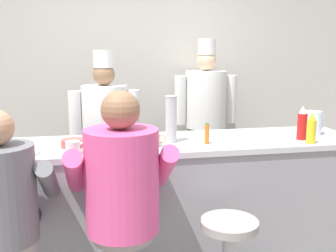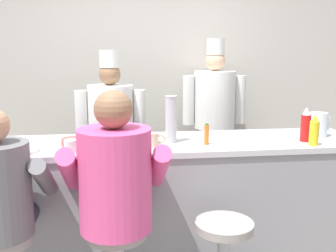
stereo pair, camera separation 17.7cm
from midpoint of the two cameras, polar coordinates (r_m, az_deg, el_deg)
name	(u,v)px [view 2 (the right image)]	position (r m, az deg, el deg)	size (l,w,h in m)	color
wall_back	(150,76)	(4.39, -1.47, 7.22)	(10.00, 0.06, 2.70)	beige
diner_counter	(169,204)	(3.03, 1.85, -11.21)	(2.89, 0.70, 0.97)	gray
ketchup_bottle_red	(306,125)	(3.06, 20.92, 0.06)	(0.07, 0.07, 0.25)	red
mustard_bottle_yellow	(314,131)	(2.95, 22.08, -0.68)	(0.07, 0.07, 0.22)	yellow
hot_sauce_bottle_orange	(207,134)	(2.79, 7.44, -1.22)	(0.03, 0.03, 0.15)	orange
water_pitcher_clear	(318,125)	(3.27, 22.43, 0.19)	(0.16, 0.14, 0.19)	silver
breakfast_plate	(20,150)	(2.72, -18.95, -3.31)	(0.24, 0.24, 0.05)	white
cereal_bowl	(74,142)	(2.81, -11.79, -2.27)	(0.17, 0.17, 0.05)	#B24C47
coffee_mug_tan	(153,140)	(2.71, -0.31, -2.01)	(0.14, 0.09, 0.10)	beige
coffee_mug_white	(72,146)	(2.60, -11.90, -2.92)	(0.13, 0.09, 0.09)	white
cup_stack_steel	(171,119)	(2.81, 2.25, 0.98)	(0.09, 0.09, 0.34)	#B7BABF
diner_seated_pink	(115,185)	(2.31, -5.46, -8.57)	(0.64, 0.63, 1.42)	#B2B5BA
empty_stool_round	(224,252)	(2.57, 10.12, -17.61)	(0.36, 0.36, 0.61)	#B2B5BA
cook_in_whites_near	(111,131)	(3.64, -6.87, -0.77)	(0.64, 0.41, 1.63)	#232328
cook_in_whites_far	(214,114)	(4.27, 7.90, 1.79)	(0.68, 0.44, 1.75)	#232328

